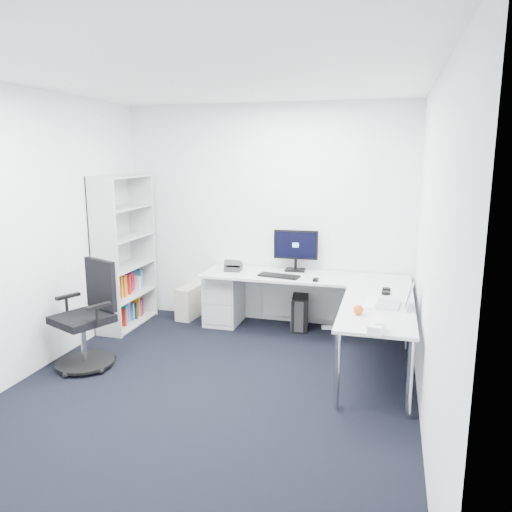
% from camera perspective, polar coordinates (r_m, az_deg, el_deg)
% --- Properties ---
extents(ground, '(4.20, 4.20, 0.00)m').
position_cam_1_polar(ground, '(4.65, -5.38, -15.26)').
color(ground, black).
extents(ceiling, '(4.20, 4.20, 0.00)m').
position_cam_1_polar(ceiling, '(4.20, -6.11, 19.80)').
color(ceiling, white).
extents(wall_back, '(3.60, 0.02, 2.70)m').
position_cam_1_polar(wall_back, '(6.20, 1.21, 4.67)').
color(wall_back, white).
rests_on(wall_back, ground).
extents(wall_front, '(3.60, 0.02, 2.70)m').
position_cam_1_polar(wall_front, '(2.43, -23.72, -7.27)').
color(wall_front, white).
rests_on(wall_front, ground).
extents(wall_left, '(0.02, 4.20, 2.70)m').
position_cam_1_polar(wall_left, '(5.14, -24.85, 2.16)').
color(wall_left, white).
rests_on(wall_left, ground).
extents(wall_right, '(0.02, 4.20, 2.70)m').
position_cam_1_polar(wall_right, '(3.96, 19.42, 0.05)').
color(wall_right, white).
rests_on(wall_right, ground).
extents(l_desk, '(2.40, 1.35, 0.70)m').
position_cam_1_polar(l_desk, '(5.64, 4.90, -6.50)').
color(l_desk, silver).
rests_on(l_desk, ground).
extents(drawer_pedestal, '(0.41, 0.50, 0.62)m').
position_cam_1_polar(drawer_pedestal, '(6.29, -3.69, -4.93)').
color(drawer_pedestal, silver).
rests_on(drawer_pedestal, ground).
extents(bookshelf, '(0.36, 0.93, 1.85)m').
position_cam_1_polar(bookshelf, '(6.28, -14.84, 0.46)').
color(bookshelf, '#B9BCBB').
rests_on(bookshelf, ground).
extents(task_chair, '(0.79, 0.79, 1.06)m').
position_cam_1_polar(task_chair, '(5.23, -19.29, -6.50)').
color(task_chair, black).
rests_on(task_chair, ground).
extents(black_pc_tower, '(0.24, 0.45, 0.42)m').
position_cam_1_polar(black_pc_tower, '(6.15, 5.08, -6.33)').
color(black_pc_tower, black).
rests_on(black_pc_tower, ground).
extents(beige_pc_tower, '(0.24, 0.46, 0.42)m').
position_cam_1_polar(beige_pc_tower, '(6.57, -7.59, -5.22)').
color(beige_pc_tower, '#B8B49C').
rests_on(beige_pc_tower, ground).
extents(power_strip, '(0.34, 0.13, 0.04)m').
position_cam_1_polar(power_strip, '(6.22, 9.04, -8.08)').
color(power_strip, white).
rests_on(power_strip, ground).
extents(monitor, '(0.54, 0.20, 0.51)m').
position_cam_1_polar(monitor, '(6.03, 4.55, 0.68)').
color(monitor, black).
rests_on(monitor, l_desk).
extents(black_keyboard, '(0.49, 0.24, 0.02)m').
position_cam_1_polar(black_keyboard, '(5.78, 2.64, -2.28)').
color(black_keyboard, black).
rests_on(black_keyboard, l_desk).
extents(mouse, '(0.06, 0.09, 0.03)m').
position_cam_1_polar(mouse, '(5.62, 6.84, -2.72)').
color(mouse, black).
rests_on(mouse, l_desk).
extents(desk_phone, '(0.21, 0.21, 0.14)m').
position_cam_1_polar(desk_phone, '(6.07, -2.61, -1.05)').
color(desk_phone, '#2A2A2C').
rests_on(desk_phone, l_desk).
extents(laptop, '(0.35, 0.35, 0.23)m').
position_cam_1_polar(laptop, '(4.82, 14.88, -4.23)').
color(laptop, silver).
rests_on(laptop, l_desk).
extents(white_keyboard, '(0.15, 0.43, 0.01)m').
position_cam_1_polar(white_keyboard, '(4.89, 13.05, -5.21)').
color(white_keyboard, white).
rests_on(white_keyboard, l_desk).
extents(headphones, '(0.13, 0.21, 0.05)m').
position_cam_1_polar(headphones, '(5.29, 14.66, -3.79)').
color(headphones, black).
rests_on(headphones, l_desk).
extents(orange_fruit, '(0.09, 0.09, 0.09)m').
position_cam_1_polar(orange_fruit, '(4.52, 11.61, -6.04)').
color(orange_fruit, '#E85814').
rests_on(orange_fruit, l_desk).
extents(tissue_box, '(0.14, 0.22, 0.07)m').
position_cam_1_polar(tissue_box, '(4.12, 13.63, -7.99)').
color(tissue_box, white).
rests_on(tissue_box, l_desk).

